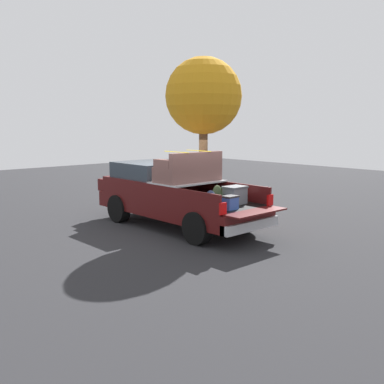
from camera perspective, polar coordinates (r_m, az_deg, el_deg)
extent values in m
plane|color=#262628|center=(12.93, -1.80, -4.52)|extent=(40.00, 40.00, 0.00)
cube|color=#470F0F|center=(12.80, -1.81, -1.81)|extent=(5.50, 1.92, 0.45)
cube|color=black|center=(11.89, 1.95, -1.42)|extent=(2.80, 1.80, 0.04)
cube|color=#470F0F|center=(11.23, -1.43, -0.83)|extent=(2.80, 0.06, 0.50)
cube|color=#470F0F|center=(12.51, 5.00, 0.13)|extent=(2.80, 0.06, 0.50)
cube|color=#470F0F|center=(12.85, -2.32, 0.38)|extent=(0.06, 1.80, 0.50)
cube|color=#470F0F|center=(10.78, 8.20, -2.56)|extent=(0.55, 1.80, 0.04)
cube|color=#B2B2B7|center=(12.37, -0.55, 1.33)|extent=(1.25, 1.92, 0.04)
cube|color=#470F0F|center=(13.77, -5.49, 0.91)|extent=(2.30, 1.92, 0.50)
cube|color=#2D3842|center=(13.63, -5.26, 2.88)|extent=(1.94, 1.76, 0.47)
cube|color=#470F0F|center=(14.87, -8.62, 1.19)|extent=(0.40, 1.82, 0.38)
cube|color=#B2B2B7|center=(10.95, 7.53, -4.26)|extent=(0.24, 1.92, 0.24)
cube|color=red|center=(10.26, 4.00, -2.15)|extent=(0.06, 0.20, 0.28)
cube|color=red|center=(11.58, 10.01, -1.01)|extent=(0.06, 0.20, 0.28)
cylinder|color=black|center=(13.70, -9.40, -2.10)|extent=(0.84, 0.30, 0.84)
cylinder|color=black|center=(14.72, -3.65, -1.25)|extent=(0.84, 0.30, 0.84)
cylinder|color=black|center=(11.00, 0.67, -4.66)|extent=(0.84, 0.30, 0.84)
cylinder|color=black|center=(12.24, 6.70, -3.34)|extent=(0.84, 0.30, 0.84)
cube|color=slate|center=(11.67, 5.54, -0.51)|extent=(0.40, 0.55, 0.42)
cube|color=#505359|center=(11.63, 5.56, 0.63)|extent=(0.44, 0.59, 0.05)
ellipsoid|color=#384728|center=(11.46, 3.24, -0.40)|extent=(0.20, 0.33, 0.52)
ellipsoid|color=#384728|center=(11.39, 3.64, -0.85)|extent=(0.09, 0.23, 0.23)
ellipsoid|color=#283351|center=(11.10, 2.39, -0.90)|extent=(0.20, 0.31, 0.44)
ellipsoid|color=#283351|center=(11.04, 2.79, -1.31)|extent=(0.09, 0.22, 0.19)
cube|color=#3359B2|center=(10.91, 4.96, -1.46)|extent=(0.26, 0.34, 0.30)
cube|color=#262628|center=(10.88, 4.97, -0.58)|extent=(0.28, 0.36, 0.04)
cube|color=brown|center=(12.34, -0.55, 2.39)|extent=(0.89, 1.84, 0.42)
cube|color=brown|center=(12.04, 0.61, 4.18)|extent=(0.16, 1.84, 0.40)
cube|color=brown|center=(11.82, -3.67, 3.65)|extent=(0.65, 0.20, 0.22)
cube|color=brown|center=(12.91, 2.01, 4.08)|extent=(0.65, 0.20, 0.22)
cube|color=yellow|center=(12.02, -2.02, 5.18)|extent=(0.99, 0.03, 0.02)
cube|color=yellow|center=(12.57, 0.85, 5.34)|extent=(0.99, 0.03, 0.02)
cylinder|color=brown|center=(13.44, 1.45, 2.71)|extent=(0.26, 0.26, 3.11)
sphere|color=orange|center=(13.39, 1.49, 12.27)|extent=(2.27, 2.27, 2.27)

